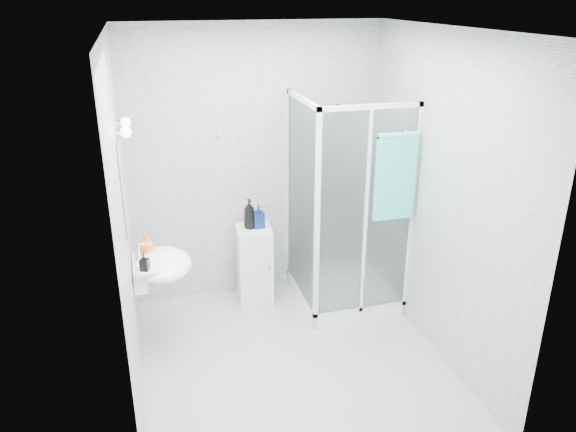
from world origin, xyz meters
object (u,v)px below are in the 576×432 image
object	(u,v)px
wall_basin	(159,265)
soap_dispenser_black	(144,262)
hand_towel	(395,175)
soap_dispenser_orange	(146,243)
shower_enclosure	(340,263)
storage_cabinet	(255,265)
shampoo_bottle_a	(249,214)
shampoo_bottle_b	(259,216)

from	to	relation	value
wall_basin	soap_dispenser_black	distance (m)	0.26
hand_towel	soap_dispenser_orange	world-z (taller)	hand_towel
shower_enclosure	storage_cabinet	distance (m)	0.81
wall_basin	soap_dispenser_black	xyz separation A→B (m)	(-0.11, -0.19, 0.13)
soap_dispenser_orange	storage_cabinet	bearing A→B (deg)	25.79
storage_cabinet	shampoo_bottle_a	world-z (taller)	shampoo_bottle_a
storage_cabinet	hand_towel	distance (m)	1.63
soap_dispenser_black	shampoo_bottle_a	bearing A→B (deg)	39.37
shower_enclosure	hand_towel	xyz separation A→B (m)	(0.31, -0.40, 0.97)
shower_enclosure	storage_cabinet	xyz separation A→B (m)	(-0.76, 0.29, -0.06)
shower_enclosure	hand_towel	world-z (taller)	shower_enclosure
soap_dispenser_orange	soap_dispenser_black	xyz separation A→B (m)	(-0.02, -0.32, -0.01)
shampoo_bottle_a	storage_cabinet	bearing A→B (deg)	-5.47
shampoo_bottle_a	wall_basin	bearing A→B (deg)	-144.80
shampoo_bottle_b	shower_enclosure	bearing A→B (deg)	-22.08
soap_dispenser_black	hand_towel	bearing A→B (deg)	2.90
wall_basin	soap_dispenser_black	bearing A→B (deg)	-120.39
soap_dispenser_orange	soap_dispenser_black	distance (m)	0.32
storage_cabinet	shampoo_bottle_a	bearing A→B (deg)	178.57
shower_enclosure	soap_dispenser_black	bearing A→B (deg)	-164.01
wall_basin	shampoo_bottle_b	distance (m)	1.12
hand_towel	soap_dispenser_black	distance (m)	2.13
soap_dispenser_orange	hand_towel	bearing A→B (deg)	-5.89
storage_cabinet	wall_basin	bearing A→B (deg)	-142.11
storage_cabinet	soap_dispenser_orange	distance (m)	1.22
wall_basin	shampoo_bottle_a	size ratio (longest dim) A/B	1.97
shampoo_bottle_b	soap_dispenser_black	bearing A→B (deg)	-143.03
shower_enclosure	hand_towel	bearing A→B (deg)	-52.52
soap_dispenser_black	wall_basin	bearing A→B (deg)	59.61
wall_basin	shampoo_bottle_b	xyz separation A→B (m)	(0.94, 0.60, 0.09)
hand_towel	soap_dispenser_orange	xyz separation A→B (m)	(-2.05, 0.21, -0.47)
shampoo_bottle_b	soap_dispenser_black	distance (m)	1.32
shampoo_bottle_b	storage_cabinet	bearing A→B (deg)	-176.16
shower_enclosure	soap_dispenser_black	size ratio (longest dim) A/B	14.60
storage_cabinet	shampoo_bottle_b	xyz separation A→B (m)	(0.05, 0.00, 0.50)
shampoo_bottle_a	soap_dispenser_orange	distance (m)	1.06
soap_dispenser_orange	soap_dispenser_black	size ratio (longest dim) A/B	1.16
soap_dispenser_black	shampoo_bottle_b	bearing A→B (deg)	36.97
shampoo_bottle_a	shampoo_bottle_b	xyz separation A→B (m)	(0.09, -0.00, -0.03)
storage_cabinet	soap_dispenser_orange	bearing A→B (deg)	-150.17
shampoo_bottle_a	shower_enclosure	bearing A→B (deg)	-19.91
storage_cabinet	hand_towel	size ratio (longest dim) A/B	1.03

